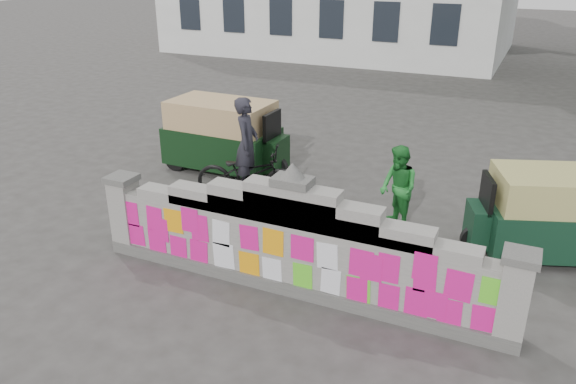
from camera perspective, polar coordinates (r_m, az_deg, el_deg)
name	(u,v)px	position (r m, az deg, el deg)	size (l,w,h in m)	color
ground	(292,289)	(8.50, 0.41, -9.85)	(100.00, 100.00, 0.00)	#383533
parapet_wall	(292,245)	(8.12, 0.41, -5.43)	(6.48, 0.44, 2.01)	#4C4C49
cyclist_bike	(248,174)	(11.26, -4.11, 1.83)	(0.73, 2.09, 1.10)	black
cyclist_rider	(247,156)	(11.13, -4.17, 3.66)	(0.68, 0.45, 1.86)	#24222B
pedestrian	(398,188)	(10.16, 11.14, 0.38)	(0.75, 0.58, 1.54)	#23802F
rickshaw_left	(225,135)	(12.85, -6.45, 5.80)	(2.90, 1.39, 1.60)	black
rickshaw_right	(554,214)	(10.02, 25.43, -2.00)	(2.70, 1.91, 1.45)	black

